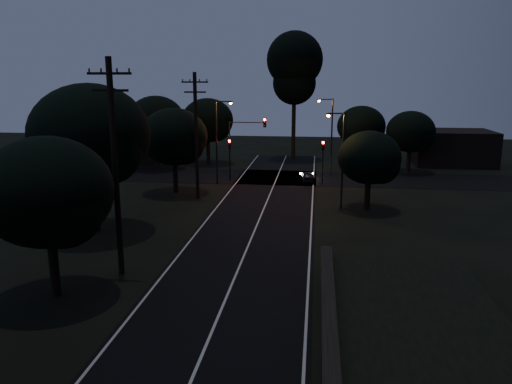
# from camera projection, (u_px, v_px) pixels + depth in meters

# --- Properties ---
(road_surface) EXTENTS (60.00, 70.00, 0.03)m
(road_surface) POSITION_uv_depth(u_px,v_px,m) (267.00, 202.00, 41.05)
(road_surface) COLOR black
(road_surface) RESTS_ON ground
(utility_pole_mid) EXTENTS (2.20, 0.30, 11.00)m
(utility_pole_mid) POSITION_uv_depth(u_px,v_px,m) (115.00, 165.00, 24.89)
(utility_pole_mid) COLOR black
(utility_pole_mid) RESTS_ON ground
(utility_pole_far) EXTENTS (2.20, 0.30, 10.50)m
(utility_pole_far) POSITION_uv_depth(u_px,v_px,m) (196.00, 134.00, 41.40)
(utility_pole_far) COLOR black
(utility_pole_far) RESTS_ON ground
(tree_left_b) EXTENTS (5.90, 5.90, 7.50)m
(tree_left_b) POSITION_uv_depth(u_px,v_px,m) (50.00, 195.00, 22.27)
(tree_left_b) COLOR black
(tree_left_b) RESTS_ON ground
(tree_left_c) EXTENTS (7.70, 7.70, 9.72)m
(tree_left_c) POSITION_uv_depth(u_px,v_px,m) (93.00, 137.00, 31.89)
(tree_left_c) COLOR black
(tree_left_c) RESTS_ON ground
(tree_left_d) EXTENTS (5.93, 5.93, 7.52)m
(tree_left_d) POSITION_uv_depth(u_px,v_px,m) (176.00, 138.00, 43.63)
(tree_left_d) COLOR black
(tree_left_d) RESTS_ON ground
(tree_far_nw) EXTENTS (6.13, 6.13, 7.77)m
(tree_far_nw) POSITION_uv_depth(u_px,v_px,m) (209.00, 121.00, 59.14)
(tree_far_nw) COLOR black
(tree_far_nw) RESTS_ON ground
(tree_far_w) EXTENTS (6.40, 6.40, 8.16)m
(tree_far_w) POSITION_uv_depth(u_px,v_px,m) (158.00, 121.00, 55.79)
(tree_far_w) COLOR black
(tree_far_w) RESTS_ON ground
(tree_far_ne) EXTENTS (5.52, 5.52, 6.99)m
(tree_far_ne) POSITION_uv_depth(u_px,v_px,m) (363.00, 127.00, 57.13)
(tree_far_ne) COLOR black
(tree_far_ne) RESTS_ON ground
(tree_far_e) EXTENTS (5.22, 5.22, 6.62)m
(tree_far_e) POSITION_uv_depth(u_px,v_px,m) (412.00, 133.00, 53.69)
(tree_far_e) COLOR black
(tree_far_e) RESTS_ON ground
(tree_right_a) EXTENTS (4.82, 4.82, 6.13)m
(tree_right_a) POSITION_uv_depth(u_px,v_px,m) (372.00, 159.00, 38.02)
(tree_right_a) COLOR black
(tree_right_a) RESTS_ON ground
(tall_pine) EXTENTS (6.93, 6.93, 15.74)m
(tall_pine) POSITION_uv_depth(u_px,v_px,m) (295.00, 67.00, 61.54)
(tall_pine) COLOR black
(tall_pine) RESTS_ON ground
(building_left) EXTENTS (10.00, 8.00, 4.40)m
(building_left) POSITION_uv_depth(u_px,v_px,m) (126.00, 142.00, 63.15)
(building_left) COLOR black
(building_left) RESTS_ON ground
(building_right) EXTENTS (9.00, 7.00, 4.00)m
(building_right) POSITION_uv_depth(u_px,v_px,m) (452.00, 147.00, 59.41)
(building_right) COLOR black
(building_right) RESTS_ON ground
(signal_left) EXTENTS (0.28, 0.35, 4.10)m
(signal_left) POSITION_uv_depth(u_px,v_px,m) (230.00, 152.00, 49.55)
(signal_left) COLOR black
(signal_left) RESTS_ON ground
(signal_right) EXTENTS (0.28, 0.35, 4.10)m
(signal_right) POSITION_uv_depth(u_px,v_px,m) (323.00, 154.00, 48.46)
(signal_right) COLOR black
(signal_right) RESTS_ON ground
(signal_mast) EXTENTS (3.70, 0.35, 6.25)m
(signal_mast) POSITION_uv_depth(u_px,v_px,m) (246.00, 137.00, 49.02)
(signal_mast) COLOR black
(signal_mast) RESTS_ON ground
(streetlight_a) EXTENTS (1.66, 0.26, 8.00)m
(streetlight_a) POSITION_uv_depth(u_px,v_px,m) (219.00, 136.00, 47.31)
(streetlight_a) COLOR black
(streetlight_a) RESTS_ON ground
(streetlight_b) EXTENTS (1.66, 0.26, 8.00)m
(streetlight_b) POSITION_uv_depth(u_px,v_px,m) (330.00, 131.00, 51.86)
(streetlight_b) COLOR black
(streetlight_b) RESTS_ON ground
(streetlight_c) EXTENTS (1.46, 0.26, 7.50)m
(streetlight_c) POSITION_uv_depth(u_px,v_px,m) (341.00, 153.00, 38.31)
(streetlight_c) COLOR black
(streetlight_c) RESTS_ON ground
(car) EXTENTS (1.57, 3.25, 1.07)m
(car) POSITION_uv_depth(u_px,v_px,m) (308.00, 177.00, 49.22)
(car) COLOR black
(car) RESTS_ON ground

